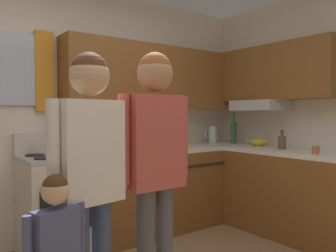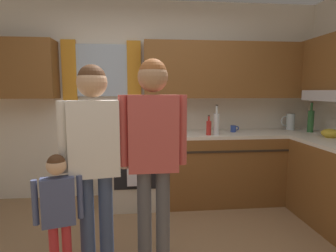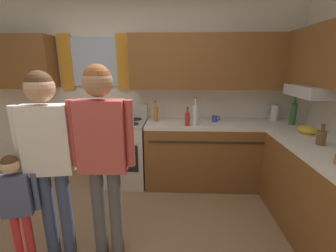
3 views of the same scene
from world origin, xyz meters
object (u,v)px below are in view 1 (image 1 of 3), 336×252
object	(u,v)px
bottle_oil_amber	(101,141)
adult_holding_child	(90,162)
stove_oven	(57,203)
bottle_wine_green	(234,132)
mixing_bowl	(259,142)
adult_in_plaid	(155,152)
bottle_tall_clear	(156,137)
mug_cobalt_blue	(166,144)
bottle_squat_brown	(282,142)
cup_terracotta	(316,150)
small_child	(56,251)
water_pitcher	(212,134)
bottle_sauce_red	(149,142)

from	to	relation	value
bottle_oil_amber	adult_holding_child	xyz separation A→B (m)	(-0.73, -1.40, 0.01)
stove_oven	bottle_wine_green	world-z (taller)	bottle_wine_green
mixing_bowl	adult_in_plaid	distance (m)	2.25
bottle_wine_green	mixing_bowl	xyz separation A→B (m)	(-0.02, -0.41, -0.10)
bottle_tall_clear	adult_in_plaid	xyz separation A→B (m)	(-0.82, -1.18, 0.01)
mug_cobalt_blue	bottle_tall_clear	bearing A→B (deg)	-144.32
bottle_wine_green	mixing_bowl	distance (m)	0.43
bottle_squat_brown	bottle_oil_amber	world-z (taller)	bottle_oil_amber
bottle_wine_green	adult_in_plaid	world-z (taller)	adult_in_plaid
bottle_wine_green	mug_cobalt_blue	size ratio (longest dim) A/B	3.43
bottle_tall_clear	mug_cobalt_blue	xyz separation A→B (m)	(0.29, 0.21, -0.10)
bottle_wine_green	stove_oven	bearing A→B (deg)	177.97
cup_terracotta	small_child	distance (m)	2.58
stove_oven	mug_cobalt_blue	size ratio (longest dim) A/B	9.58
mug_cobalt_blue	water_pitcher	bearing A→B (deg)	8.63
stove_oven	mug_cobalt_blue	distance (m)	1.36
mixing_bowl	mug_cobalt_blue	bearing A→B (deg)	150.96
adult_in_plaid	cup_terracotta	bearing A→B (deg)	0.70
bottle_wine_green	small_child	xyz separation A→B (m)	(-2.77, -1.42, -0.43)
bottle_sauce_red	mixing_bowl	size ratio (longest dim) A/B	1.23
adult_in_plaid	bottle_tall_clear	bearing A→B (deg)	55.18
water_pitcher	mixing_bowl	world-z (taller)	water_pitcher
bottle_squat_brown	adult_in_plaid	size ratio (longest dim) A/B	0.12
bottle_oil_amber	adult_in_plaid	xyz separation A→B (m)	(-0.30, -1.39, 0.04)
bottle_sauce_red	water_pitcher	world-z (taller)	bottle_sauce_red
mug_cobalt_blue	adult_in_plaid	xyz separation A→B (m)	(-1.11, -1.39, 0.11)
bottle_tall_clear	small_child	distance (m)	2.05
bottle_oil_amber	adult_holding_child	size ratio (longest dim) A/B	0.18
bottle_squat_brown	mixing_bowl	distance (m)	0.38
bottle_sauce_red	small_child	size ratio (longest dim) A/B	0.25
adult_holding_child	bottle_squat_brown	bearing A→B (deg)	11.50
bottle_squat_brown	adult_holding_child	bearing A→B (deg)	-168.50
cup_terracotta	bottle_squat_brown	bearing A→B (deg)	74.95
cup_terracotta	bottle_sauce_red	bearing A→B (deg)	135.25
bottle_tall_clear	bottle_squat_brown	size ratio (longest dim) A/B	1.79
bottle_oil_amber	water_pitcher	bearing A→B (deg)	4.57
mixing_bowl	adult_holding_child	distance (m)	2.66
mug_cobalt_blue	mixing_bowl	xyz separation A→B (m)	(0.96, -0.53, 0.00)
bottle_squat_brown	small_child	world-z (taller)	bottle_squat_brown
stove_oven	adult_in_plaid	xyz separation A→B (m)	(0.16, -1.35, 0.58)
bottle_wine_green	bottle_oil_amber	size ratio (longest dim) A/B	1.38
bottle_wine_green	bottle_sauce_red	bearing A→B (deg)	-175.51
mug_cobalt_blue	water_pitcher	size ratio (longest dim) A/B	0.52
stove_oven	mixing_bowl	distance (m)	2.33
bottle_tall_clear	mug_cobalt_blue	distance (m)	0.37
bottle_squat_brown	adult_in_plaid	xyz separation A→B (m)	(-2.00, -0.49, 0.07)
mixing_bowl	adult_holding_child	size ratio (longest dim) A/B	0.12
adult_holding_child	stove_oven	bearing A→B (deg)	78.31
adult_holding_child	adult_in_plaid	world-z (taller)	adult_in_plaid
adult_holding_child	mug_cobalt_blue	bearing A→B (deg)	42.12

